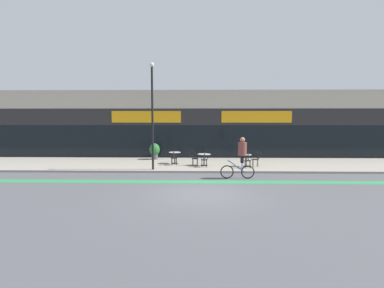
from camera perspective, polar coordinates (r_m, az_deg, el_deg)
name	(u,v)px	position (r m, az deg, el deg)	size (l,w,h in m)	color
ground_plane	(203,194)	(12.30, 2.09, -9.49)	(120.00, 120.00, 0.00)	#4C4C51
sidewalk_slab	(201,164)	(19.39, 1.80, -3.88)	(40.00, 5.50, 0.12)	gray
storefront_facade	(201,124)	(23.87, 1.72, 3.77)	(40.00, 4.06, 5.07)	#B2A899
bike_lane_stripe	(202,182)	(14.48, 1.97, -7.23)	(36.00, 0.70, 0.01)	#2D844C
bistro_table_0	(175,155)	(19.23, -3.30, -2.17)	(0.76, 0.76, 0.74)	black
bistro_table_1	(204,157)	(18.45, 2.31, -2.52)	(0.80, 0.80, 0.72)	black
bistro_table_2	(246,158)	(18.40, 10.28, -2.65)	(0.64, 0.64, 0.73)	black
cafe_chair_0_near	(174,157)	(18.62, -3.46, -2.47)	(0.41, 0.58, 0.90)	black
cafe_chair_1_near	(204,159)	(17.83, 2.35, -2.81)	(0.41, 0.58, 0.90)	black
cafe_chair_1_side	(194,157)	(18.46, 0.37, -2.53)	(0.60, 0.45, 0.90)	black
cafe_chair_2_near	(248,159)	(17.79, 10.60, -2.91)	(0.41, 0.58, 0.90)	black
cafe_chair_2_side	(257,158)	(18.51, 12.20, -2.63)	(0.58, 0.41, 0.90)	black
planter_pot	(155,151)	(21.31, -7.15, -1.25)	(0.73, 0.73, 1.13)	#4C4C51
lamp_post	(152,109)	(17.06, -7.56, 6.55)	(0.26, 0.26, 6.00)	black
cyclist_0	(241,155)	(15.26, 9.33, -2.02)	(1.73, 0.48, 2.10)	black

